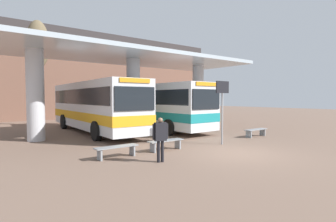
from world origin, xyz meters
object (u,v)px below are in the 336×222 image
object	(u,v)px
pedestrian_waiting	(160,135)
parked_car_street	(140,109)
info_sign_platform	(222,100)
poplar_tree_behind_left	(38,47)
waiting_bench_mid_platform	(117,149)
transit_bus_left_bay	(94,105)
waiting_bench_near_pillar	(166,143)
transit_bus_center_bay	(155,105)
waiting_bench_far_platform	(256,131)

from	to	relation	value
pedestrian_waiting	parked_car_street	xyz separation A→B (m)	(10.27, 18.47, 0.01)
info_sign_platform	poplar_tree_behind_left	world-z (taller)	poplar_tree_behind_left
waiting_bench_mid_platform	poplar_tree_behind_left	xyz separation A→B (m)	(0.31, 15.53, 6.36)
transit_bus_left_bay	waiting_bench_mid_platform	distance (m)	8.43
poplar_tree_behind_left	parked_car_street	distance (m)	12.39
waiting_bench_near_pillar	waiting_bench_mid_platform	bearing A→B (deg)	180.00
waiting_bench_near_pillar	transit_bus_center_bay	bearing A→B (deg)	58.75
poplar_tree_behind_left	waiting_bench_far_platform	bearing A→B (deg)	-60.21
transit_bus_left_bay	transit_bus_center_bay	distance (m)	4.43
waiting_bench_mid_platform	waiting_bench_far_platform	size ratio (longest dim) A/B	0.99
transit_bus_center_bay	poplar_tree_behind_left	size ratio (longest dim) A/B	1.17
waiting_bench_mid_platform	waiting_bench_near_pillar	bearing A→B (deg)	0.00
waiting_bench_mid_platform	info_sign_platform	size ratio (longest dim) A/B	0.55
waiting_bench_near_pillar	waiting_bench_far_platform	distance (m)	6.80
waiting_bench_mid_platform	parked_car_street	bearing A→B (deg)	56.36
pedestrian_waiting	waiting_bench_mid_platform	bearing A→B (deg)	137.07
waiting_bench_mid_platform	parked_car_street	xyz separation A→B (m)	(11.23, 16.87, 0.66)
waiting_bench_far_platform	parked_car_street	size ratio (longest dim) A/B	0.38
waiting_bench_mid_platform	pedestrian_waiting	xyz separation A→B (m)	(0.96, -1.60, 0.65)
poplar_tree_behind_left	info_sign_platform	bearing A→B (deg)	-71.83
poplar_tree_behind_left	transit_bus_left_bay	bearing A→B (deg)	-75.54
transit_bus_center_bay	poplar_tree_behind_left	xyz separation A→B (m)	(-6.21, 8.73, 4.87)
waiting_bench_far_platform	parked_car_street	distance (m)	17.01
waiting_bench_near_pillar	info_sign_platform	world-z (taller)	info_sign_platform
info_sign_platform	pedestrian_waiting	world-z (taller)	info_sign_platform
waiting_bench_near_pillar	info_sign_platform	size ratio (longest dim) A/B	0.55
info_sign_platform	pedestrian_waiting	xyz separation A→B (m)	(-4.61, -1.10, -1.26)
transit_bus_center_bay	waiting_bench_near_pillar	world-z (taller)	transit_bus_center_bay
waiting_bench_far_platform	poplar_tree_behind_left	bearing A→B (deg)	119.79
transit_bus_left_bay	info_sign_platform	size ratio (longest dim) A/B	3.72
transit_bus_left_bay	poplar_tree_behind_left	distance (m)	9.17
waiting_bench_near_pillar	waiting_bench_mid_platform	distance (m)	2.40
waiting_bench_far_platform	waiting_bench_mid_platform	bearing A→B (deg)	180.00
transit_bus_center_bay	info_sign_platform	distance (m)	7.37
transit_bus_left_bay	waiting_bench_near_pillar	xyz separation A→B (m)	(0.14, -7.97, -1.53)
waiting_bench_near_pillar	parked_car_street	xyz separation A→B (m)	(8.83, 16.87, 0.66)
waiting_bench_mid_platform	waiting_bench_far_platform	xyz separation A→B (m)	(9.20, 0.00, 0.00)
transit_bus_center_bay	poplar_tree_behind_left	world-z (taller)	poplar_tree_behind_left
waiting_bench_far_platform	poplar_tree_behind_left	size ratio (longest dim) A/B	0.20
waiting_bench_near_pillar	waiting_bench_mid_platform	xyz separation A→B (m)	(-2.40, 0.00, 0.00)
transit_bus_left_bay	transit_bus_center_bay	size ratio (longest dim) A/B	1.13
transit_bus_center_bay	info_sign_platform	xyz separation A→B (m)	(-0.95, -7.29, 0.42)
transit_bus_center_bay	info_sign_platform	size ratio (longest dim) A/B	3.29
transit_bus_center_bay	parked_car_street	xyz separation A→B (m)	(4.71, 10.08, -0.83)
waiting_bench_far_platform	transit_bus_left_bay	bearing A→B (deg)	131.03
transit_bus_center_bay	pedestrian_waiting	world-z (taller)	transit_bus_center_bay
waiting_bench_mid_platform	poplar_tree_behind_left	distance (m)	16.78
transit_bus_center_bay	waiting_bench_far_platform	distance (m)	7.45
transit_bus_left_bay	poplar_tree_behind_left	xyz separation A→B (m)	(-1.95, 7.55, 4.83)
transit_bus_center_bay	waiting_bench_far_platform	size ratio (longest dim) A/B	5.96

